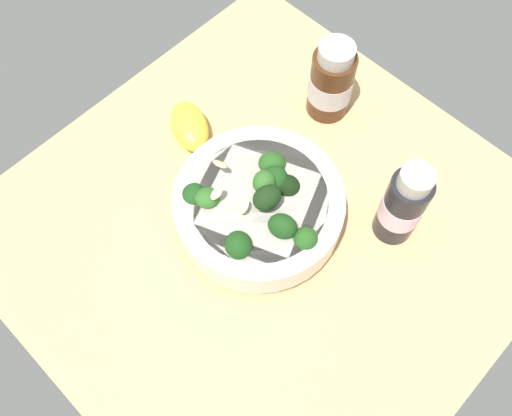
{
  "coord_description": "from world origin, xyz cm",
  "views": [
    {
      "loc": [
        19.47,
        -21.83,
        63.83
      ],
      "look_at": [
        -1.25,
        -0.49,
        4.0
      ],
      "focal_mm": 39.46,
      "sensor_mm": 36.0,
      "label": 1
    }
  ],
  "objects_px": {
    "bowl_of_broccoli": "(256,209)",
    "lemon_wedge": "(189,126)",
    "bottle_short": "(331,82)",
    "bottle_tall": "(403,206)"
  },
  "relations": [
    {
      "from": "lemon_wedge",
      "to": "bottle_short",
      "type": "relative_size",
      "value": 0.67
    },
    {
      "from": "bowl_of_broccoli",
      "to": "bottle_tall",
      "type": "bearing_deg",
      "value": 41.99
    },
    {
      "from": "bottle_tall",
      "to": "lemon_wedge",
      "type": "bearing_deg",
      "value": -164.17
    },
    {
      "from": "bowl_of_broccoli",
      "to": "bottle_tall",
      "type": "height_order",
      "value": "bottle_tall"
    },
    {
      "from": "lemon_wedge",
      "to": "bottle_short",
      "type": "xyz_separation_m",
      "value": [
        0.1,
        0.16,
        0.04
      ]
    },
    {
      "from": "lemon_wedge",
      "to": "bottle_tall",
      "type": "relative_size",
      "value": 0.61
    },
    {
      "from": "bowl_of_broccoli",
      "to": "bottle_tall",
      "type": "relative_size",
      "value": 1.55
    },
    {
      "from": "lemon_wedge",
      "to": "bottle_tall",
      "type": "distance_m",
      "value": 0.3
    },
    {
      "from": "bowl_of_broccoli",
      "to": "lemon_wedge",
      "type": "height_order",
      "value": "bowl_of_broccoli"
    },
    {
      "from": "bowl_of_broccoli",
      "to": "bottle_short",
      "type": "xyz_separation_m",
      "value": [
        -0.05,
        0.2,
        0.01
      ]
    }
  ]
}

